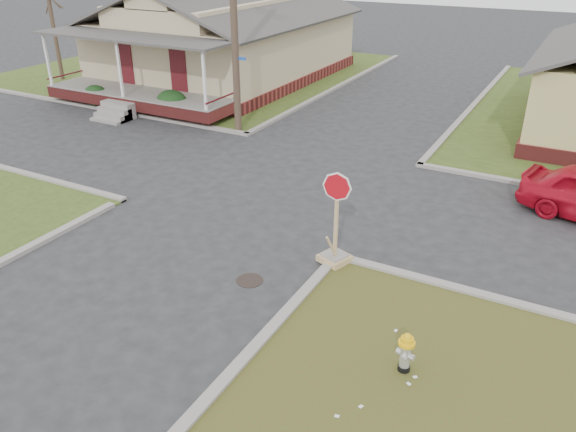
% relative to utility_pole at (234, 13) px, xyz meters
% --- Properties ---
extents(ground, '(120.00, 120.00, 0.00)m').
position_rel_utility_pole_xyz_m(ground, '(4.20, -8.90, -4.66)').
color(ground, '#262628').
rests_on(ground, ground).
extents(verge_far_left, '(19.00, 19.00, 0.05)m').
position_rel_utility_pole_xyz_m(verge_far_left, '(-8.80, 9.10, -4.64)').
color(verge_far_left, '#33491A').
rests_on(verge_far_left, ground).
extents(curbs, '(80.00, 40.00, 0.12)m').
position_rel_utility_pole_xyz_m(curbs, '(4.20, -3.90, -4.66)').
color(curbs, gray).
rests_on(curbs, ground).
extents(manhole, '(0.64, 0.64, 0.01)m').
position_rel_utility_pole_xyz_m(manhole, '(6.40, -9.40, -4.66)').
color(manhole, black).
rests_on(manhole, ground).
extents(corner_house, '(10.10, 15.50, 5.30)m').
position_rel_utility_pole_xyz_m(corner_house, '(-5.80, 7.78, -2.38)').
color(corner_house, maroon).
rests_on(corner_house, ground).
extents(utility_pole, '(1.80, 0.28, 9.00)m').
position_rel_utility_pole_xyz_m(utility_pole, '(0.00, 0.00, 0.00)').
color(utility_pole, '#3E2F23').
rests_on(utility_pole, ground).
extents(tree_far_left, '(0.22, 0.22, 4.90)m').
position_rel_utility_pole_xyz_m(tree_far_left, '(-13.80, 3.10, -2.16)').
color(tree_far_left, '#3E2F23').
rests_on(tree_far_left, verge_far_left).
extents(fire_hydrant, '(0.31, 0.31, 0.84)m').
position_rel_utility_pole_xyz_m(fire_hydrant, '(10.57, -10.67, -4.15)').
color(fire_hydrant, black).
rests_on(fire_hydrant, ground).
extents(stop_sign, '(0.68, 0.66, 2.39)m').
position_rel_utility_pole_xyz_m(stop_sign, '(7.83, -7.71, -4.10)').
color(stop_sign, tan).
rests_on(stop_sign, ground).
extents(hedge_left, '(1.34, 1.10, 1.02)m').
position_rel_utility_pole_xyz_m(hedge_left, '(-7.95, -0.05, -4.10)').
color(hedge_left, black).
rests_on(hedge_left, verge_far_left).
extents(hedge_right, '(1.48, 1.22, 1.13)m').
position_rel_utility_pole_xyz_m(hedge_right, '(-3.76, 0.39, -4.04)').
color(hedge_right, black).
rests_on(hedge_right, verge_far_left).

